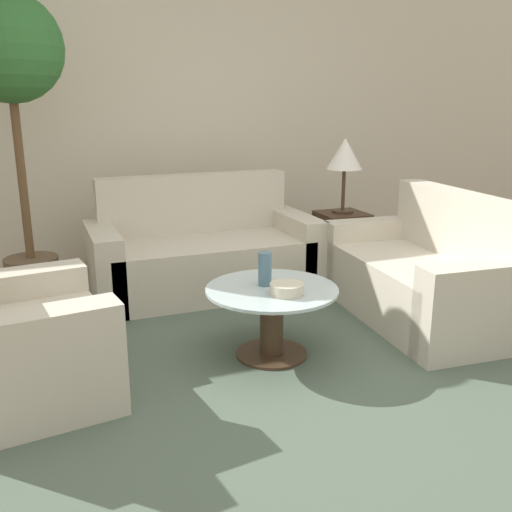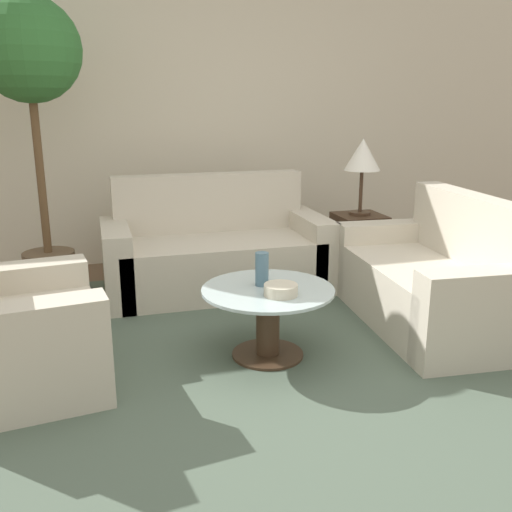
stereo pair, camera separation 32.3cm
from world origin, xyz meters
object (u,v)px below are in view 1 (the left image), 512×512
at_px(bowl, 287,289).
at_px(vase, 265,269).
at_px(coffee_table, 272,312).
at_px(armchair, 16,346).
at_px(table_lamp, 345,156).
at_px(sofa_main, 203,254).
at_px(potted_plant, 11,78).
at_px(loveseat, 427,278).

bearing_deg(bowl, vase, 104.45).
relative_size(coffee_table, vase, 3.90).
xyz_separation_m(armchair, coffee_table, (1.38, -0.02, -0.01)).
bearing_deg(armchair, table_lamp, -71.48).
distance_m(sofa_main, table_lamp, 1.43).
xyz_separation_m(sofa_main, potted_plant, (-1.27, 0.16, 1.33)).
relative_size(sofa_main, loveseat, 1.14).
height_order(sofa_main, loveseat, sofa_main).
relative_size(coffee_table, table_lamp, 1.23).
xyz_separation_m(sofa_main, armchair, (-1.36, -1.32, -0.00)).
distance_m(sofa_main, bowl, 1.48).
xyz_separation_m(vase, bowl, (0.05, -0.20, -0.07)).
height_order(table_lamp, potted_plant, potted_plant).
bearing_deg(coffee_table, loveseat, 8.43).
height_order(coffee_table, vase, vase).
xyz_separation_m(potted_plant, vase, (1.27, -1.43, -1.09)).
height_order(table_lamp, vase, table_lamp).
xyz_separation_m(loveseat, vase, (-1.26, -0.12, 0.24)).
bearing_deg(potted_plant, sofa_main, -7.02).
height_order(loveseat, table_lamp, table_lamp).
distance_m(potted_plant, bowl, 2.40).
distance_m(sofa_main, potted_plant, 1.84).
bearing_deg(vase, loveseat, 5.37).
xyz_separation_m(table_lamp, bowl, (-1.17, -1.43, -0.56)).
xyz_separation_m(sofa_main, coffee_table, (0.02, -1.34, -0.01)).
bearing_deg(armchair, vase, -95.85).
relative_size(armchair, coffee_table, 1.30).
distance_m(table_lamp, potted_plant, 2.58).
relative_size(armchair, loveseat, 0.65).
distance_m(armchair, bowl, 1.43).
distance_m(table_lamp, bowl, 1.94).
relative_size(vase, bowl, 1.04).
bearing_deg(bowl, armchair, 173.99).
distance_m(sofa_main, loveseat, 1.71).
bearing_deg(bowl, table_lamp, 50.68).
relative_size(armchair, bowl, 5.26).
distance_m(armchair, vase, 1.39).
bearing_deg(armchair, bowl, -103.87).
relative_size(loveseat, table_lamp, 2.44).
xyz_separation_m(armchair, table_lamp, (2.59, 1.28, 0.73)).
xyz_separation_m(sofa_main, bowl, (0.06, -1.47, 0.17)).
distance_m(coffee_table, vase, 0.26).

